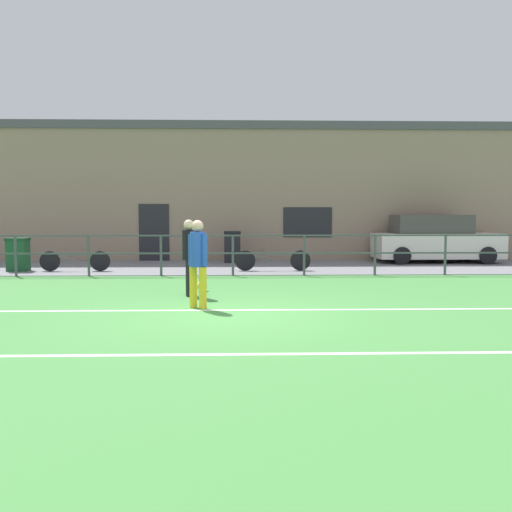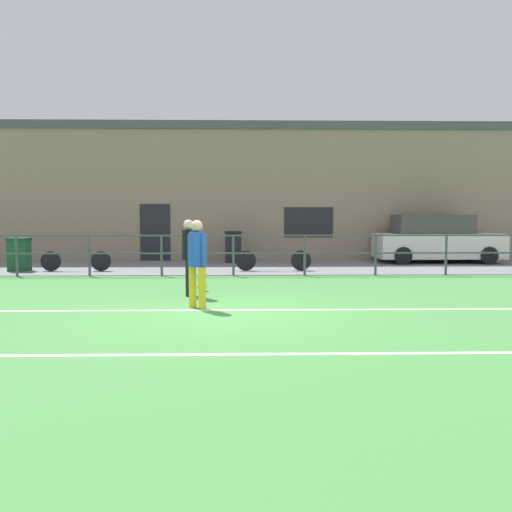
{
  "view_description": "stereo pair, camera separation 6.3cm",
  "coord_description": "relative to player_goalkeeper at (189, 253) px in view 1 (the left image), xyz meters",
  "views": [
    {
      "loc": [
        0.19,
        -9.36,
        1.7
      ],
      "look_at": [
        0.57,
        3.28,
        0.76
      ],
      "focal_mm": 38.7,
      "sensor_mm": 36.0,
      "label": 1
    },
    {
      "loc": [
        0.26,
        -9.36,
        1.7
      ],
      "look_at": [
        0.57,
        3.28,
        0.76
      ],
      "focal_mm": 38.7,
      "sensor_mm": 36.0,
      "label": 2
    }
  ],
  "objects": [
    {
      "name": "field_line_touchline",
      "position": [
        0.87,
        -1.77,
        -0.91
      ],
      "size": [
        36.0,
        0.11,
        0.0
      ],
      "primitive_type": "cube",
      "color": "white",
      "rests_on": "ground"
    },
    {
      "name": "player_winger",
      "position": [
        0.3,
        -1.54,
        0.0
      ],
      "size": [
        0.36,
        0.32,
        1.61
      ],
      "rotation": [
        0.0,
        0.0,
        2.45
      ],
      "color": "gold",
      "rests_on": "ground"
    },
    {
      "name": "player_goalkeeper",
      "position": [
        0.0,
        0.0,
        0.0
      ],
      "size": [
        0.28,
        0.44,
        1.61
      ],
      "rotation": [
        0.0,
        0.0,
        1.72
      ],
      "color": "black",
      "rests_on": "ground"
    },
    {
      "name": "field_line_hash",
      "position": [
        0.87,
        -4.92,
        -0.91
      ],
      "size": [
        36.0,
        0.11,
        0.0
      ],
      "primitive_type": "cube",
      "color": "white",
      "rests_on": "ground"
    },
    {
      "name": "soccer_ball_match",
      "position": [
        0.21,
        0.72,
        -0.79
      ],
      "size": [
        0.24,
        0.24,
        0.24
      ],
      "primitive_type": "sphere",
      "color": "#E5E04C",
      "rests_on": "ground"
    },
    {
      "name": "trash_bin_0",
      "position": [
        0.8,
        7.87,
        -0.33
      ],
      "size": [
        0.6,
        0.51,
        1.11
      ],
      "color": "black",
      "rests_on": "pavement_strip"
    },
    {
      "name": "bicycle_parked_1",
      "position": [
        2.05,
        5.01,
        -0.57
      ],
      "size": [
        2.28,
        0.04,
        0.72
      ],
      "color": "black",
      "rests_on": "pavement_strip"
    },
    {
      "name": "trash_bin_1",
      "position": [
        -5.59,
        5.15,
        -0.39
      ],
      "size": [
        0.6,
        0.51,
        0.99
      ],
      "color": "#194C28",
      "rests_on": "pavement_strip"
    },
    {
      "name": "pavement_strip",
      "position": [
        0.87,
        6.31,
        -0.9
      ],
      "size": [
        48.0,
        5.0,
        0.02
      ],
      "primitive_type": "cube",
      "color": "slate",
      "rests_on": "ground"
    },
    {
      "name": "clubhouse_facade",
      "position": [
        0.87,
        10.01,
        1.66
      ],
      "size": [
        28.0,
        2.56,
        5.13
      ],
      "color": "gray",
      "rests_on": "ground"
    },
    {
      "name": "bicycle_parked_2",
      "position": [
        -3.87,
        5.01,
        -0.58
      ],
      "size": [
        2.09,
        0.04,
        0.71
      ],
      "color": "black",
      "rests_on": "pavement_strip"
    },
    {
      "name": "perimeter_fence",
      "position": [
        0.87,
        3.81,
        -0.16
      ],
      "size": [
        36.07,
        0.07,
        1.15
      ],
      "color": "#474C51",
      "rests_on": "ground"
    },
    {
      "name": "ground",
      "position": [
        0.87,
        -2.19,
        -0.93
      ],
      "size": [
        60.0,
        44.0,
        0.04
      ],
      "primitive_type": "cube",
      "color": "#478C42"
    },
    {
      "name": "parked_car_red",
      "position": [
        7.98,
        7.78,
        -0.1
      ],
      "size": [
        4.33,
        1.84,
        1.68
      ],
      "color": "silver",
      "rests_on": "pavement_strip"
    }
  ]
}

